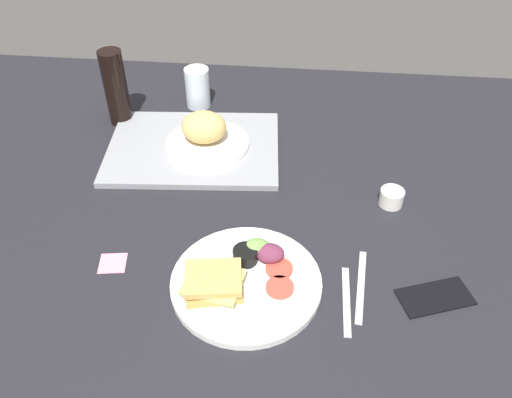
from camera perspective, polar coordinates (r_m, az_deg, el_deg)
ground_plane at (r=122.30cm, az=-1.07°, el=-2.80°), size 190.00×150.00×3.00cm
serving_tray at (r=142.77cm, az=-6.74°, el=5.48°), size 47.41×36.37×1.60cm
bread_plate_near at (r=140.12cm, az=-5.48°, el=6.96°), size 21.95×21.95×9.45cm
plate_with_salad at (r=107.22cm, az=-1.39°, el=-8.52°), size 30.38×30.38×5.40cm
drinking_glass at (r=159.59cm, az=-6.31°, el=11.83°), size 7.17×7.17×11.80cm
soda_bottle at (r=153.53cm, az=-14.86°, el=11.49°), size 6.40×6.40×21.50cm
espresso_cup at (r=128.10cm, az=14.38°, el=0.17°), size 5.60×5.60×4.00cm
fork at (r=106.92cm, az=9.71°, el=-10.70°), size 1.42×17.00×0.50cm
knife at (r=109.80cm, az=11.23°, el=-9.14°), size 3.25×19.05×0.50cm
cell_phone at (r=111.59cm, az=18.73°, el=-9.90°), size 15.99×11.67×0.80cm
sticky_note at (r=115.97cm, az=-15.17°, el=-6.67°), size 6.38×6.38×0.12cm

